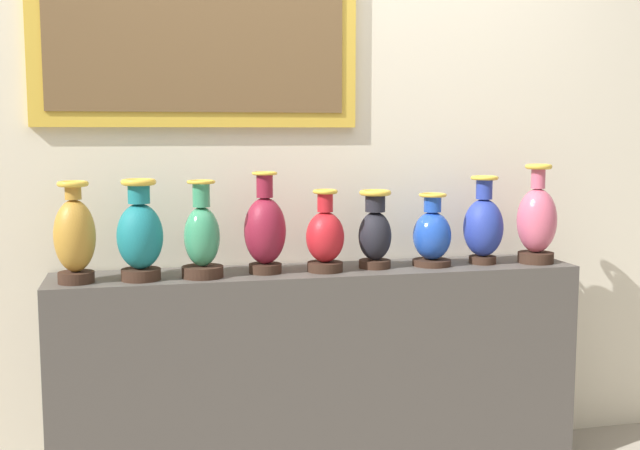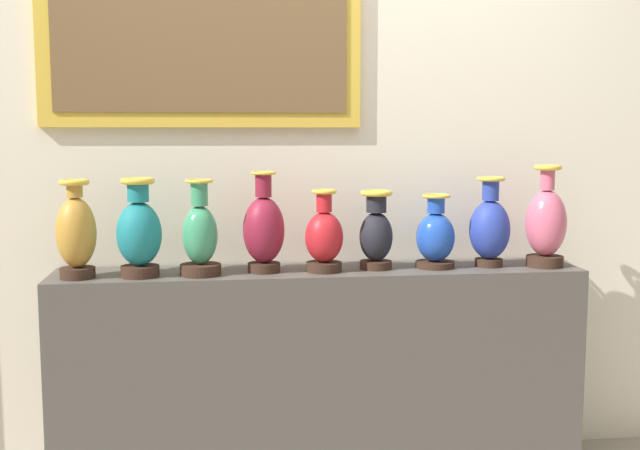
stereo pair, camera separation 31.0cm
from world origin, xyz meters
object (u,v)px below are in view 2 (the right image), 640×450
object	(u,v)px
vase_burgundy	(264,230)
vase_rose	(546,224)
vase_crimson	(324,238)
vase_cobalt	(490,228)
vase_onyx	(376,233)
vase_ochre	(76,234)
vase_jade	(200,237)
vase_sapphire	(435,237)
vase_teal	(139,233)

from	to	relation	value
vase_burgundy	vase_rose	world-z (taller)	vase_rose
vase_crimson	vase_cobalt	size ratio (longest dim) A/B	0.88
vase_onyx	vase_cobalt	world-z (taller)	vase_cobalt
vase_ochre	vase_jade	size ratio (longest dim) A/B	1.01
vase_ochre	vase_crimson	distance (m)	0.94
vase_ochre	vase_sapphire	xyz separation A→B (m)	(1.40, 0.05, -0.04)
vase_sapphire	vase_teal	bearing A→B (deg)	-177.72
vase_sapphire	vase_rose	distance (m)	0.46
vase_jade	vase_ochre	bearing A→B (deg)	-179.68
vase_onyx	vase_sapphire	xyz separation A→B (m)	(0.24, -0.00, -0.02)
vase_crimson	vase_sapphire	bearing A→B (deg)	3.60
vase_ochre	vase_burgundy	size ratio (longest dim) A/B	0.94
vase_ochre	vase_onyx	world-z (taller)	vase_ochre
vase_sapphire	vase_cobalt	size ratio (longest dim) A/B	0.81
vase_cobalt	vase_rose	size ratio (longest dim) A/B	0.88
vase_teal	vase_sapphire	size ratio (longest dim) A/B	1.26
vase_onyx	vase_sapphire	bearing A→B (deg)	-0.87
vase_jade	vase_cobalt	distance (m)	1.17
vase_jade	vase_onyx	world-z (taller)	vase_jade
vase_teal	vase_burgundy	bearing A→B (deg)	4.64
vase_sapphire	vase_burgundy	bearing A→B (deg)	-179.34
vase_teal	vase_crimson	bearing A→B (deg)	1.42
vase_burgundy	vase_rose	size ratio (longest dim) A/B	0.95
vase_burgundy	vase_crimson	bearing A→B (deg)	-5.06
vase_sapphire	vase_cobalt	xyz separation A→B (m)	(0.23, 0.00, 0.03)
vase_burgundy	vase_rose	distance (m)	1.15
vase_jade	vase_rose	bearing A→B (deg)	0.38
vase_sapphire	vase_ochre	bearing A→B (deg)	-178.11
vase_crimson	vase_sapphire	distance (m)	0.46
vase_jade	vase_cobalt	xyz separation A→B (m)	(1.17, 0.04, 0.01)
vase_onyx	vase_rose	xyz separation A→B (m)	(0.70, -0.04, 0.03)
vase_burgundy	vase_onyx	xyz separation A→B (m)	(0.45, 0.01, -0.02)
vase_cobalt	vase_crimson	bearing A→B (deg)	-177.52
vase_onyx	vase_sapphire	size ratio (longest dim) A/B	1.06
vase_crimson	vase_onyx	size ratio (longest dim) A/B	1.03
vase_burgundy	vase_sapphire	distance (m)	0.70
vase_ochre	vase_burgundy	distance (m)	0.71
vase_onyx	vase_rose	size ratio (longest dim) A/B	0.76
vase_teal	vase_sapphire	world-z (taller)	vase_teal
vase_burgundy	vase_rose	xyz separation A→B (m)	(1.15, -0.03, 0.01)
vase_cobalt	vase_rose	bearing A→B (deg)	-8.85
vase_crimson	vase_onyx	bearing A→B (deg)	8.62
vase_teal	vase_rose	bearing A→B (deg)	0.43
vase_ochre	vase_jade	bearing A→B (deg)	0.32
vase_cobalt	vase_teal	bearing A→B (deg)	-178.06
vase_cobalt	vase_rose	xyz separation A→B (m)	(0.23, -0.04, 0.02)
vase_burgundy	vase_cobalt	distance (m)	0.93
vase_burgundy	vase_onyx	bearing A→B (deg)	1.49
vase_ochre	vase_sapphire	bearing A→B (deg)	1.89
vase_sapphire	vase_cobalt	distance (m)	0.23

